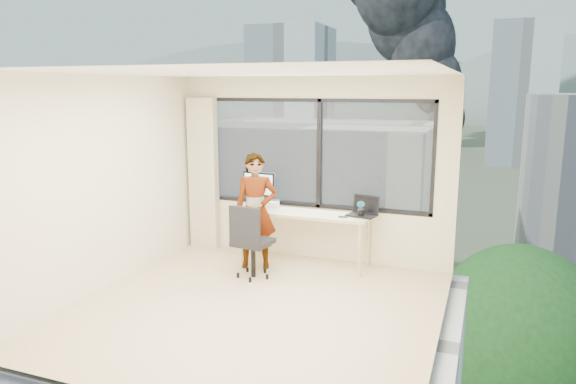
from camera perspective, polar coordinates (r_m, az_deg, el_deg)
The scene contains 24 objects.
floor at distance 6.16m, azimuth -3.39°, elevation -12.28°, with size 4.00×4.00×0.01m, color beige.
ceiling at distance 5.65m, azimuth -3.70°, elevation 12.69°, with size 4.00×4.00×0.01m, color white.
wall_front at distance 4.08m, azimuth -15.23°, elevation -5.56°, with size 4.00×0.01×2.60m, color beige.
wall_left at distance 6.82m, azimuth -19.03°, elevation 0.87°, with size 0.01×4.00×2.60m, color beige.
wall_right at distance 5.28m, azimuth 16.67°, elevation -1.86°, with size 0.01×4.00×2.60m, color beige.
window_wall at distance 7.56m, azimuth 3.06°, elevation 4.14°, with size 3.30×0.16×1.55m, color black, non-canonical shape.
curtain at distance 8.21m, azimuth -9.07°, elevation 1.94°, with size 0.45×0.14×2.30m, color beige.
desk at distance 7.49m, azimuth 1.80°, elevation -4.91°, with size 1.80×0.60×0.75m, color #C4B583.
chair at distance 6.93m, azimuth -3.78°, elevation -5.16°, with size 0.51×0.51×1.00m, color black, non-canonical shape.
person at distance 7.24m, azimuth -3.48°, elevation -2.07°, with size 0.58×0.38×1.58m, color #2D2D33.
monitor at distance 7.69m, azimuth -3.11°, elevation 0.33°, with size 0.51×0.11×0.51m, color black, non-canonical shape.
game_console at distance 7.77m, azimuth -1.96°, elevation -1.21°, with size 0.28×0.24×0.07m, color white.
laptop at distance 7.17m, azimuth 7.95°, elevation -1.63°, with size 0.38×0.40×0.24m, color black, non-canonical shape.
cellphone at distance 7.11m, azimuth 5.92°, elevation -2.65°, with size 0.12×0.05×0.01m, color black.
pen_cup at distance 7.14m, azimuth 7.84°, elevation -2.26°, with size 0.08×0.08×0.11m, color black.
handbag at distance 7.36m, azimuth 8.28°, elevation -1.44°, with size 0.28×0.14×0.21m, color #0E5055.
exterior_ground at distance 126.24m, azimuth 19.62°, elevation 3.02°, with size 400.00×400.00×0.04m, color #515B3D.
near_bldg_a at distance 38.12m, azimuth 2.87°, elevation -3.21°, with size 16.00×12.00×14.00m, color beige.
far_tower_a at distance 106.90m, azimuth 0.40°, elevation 9.84°, with size 14.00×14.00×28.00m, color silver.
far_tower_b at distance 125.28m, azimuth 23.78°, elevation 9.57°, with size 13.00×13.00×30.00m, color silver.
far_tower_d at distance 167.29m, azimuth -1.06°, elevation 9.29°, with size 16.00×14.00×22.00m, color silver.
hill_a at distance 347.79m, azimuth 0.22°, elevation 8.44°, with size 288.00×216.00×90.00m, color slate.
tree_a at distance 35.04m, azimuth -12.52°, elevation -9.93°, with size 7.00×7.00×8.00m, color #204818, non-canonical shape.
tree_b at distance 26.10m, azimuth 23.09°, elevation -17.05°, with size 7.60×7.60×9.00m, color #204818, non-canonical shape.
Camera 1 is at (2.34, -5.14, 2.45)m, focal length 33.09 mm.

